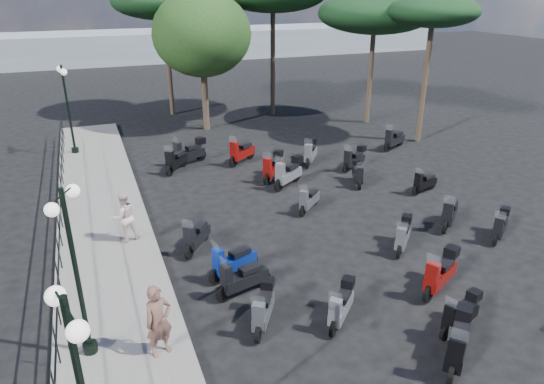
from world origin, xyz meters
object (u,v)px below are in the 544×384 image
object	(u,v)px
scooter_2	(233,262)
scooter_29	(394,140)
woman	(159,321)
scooter_9	(309,200)
pedestrian_far	(124,217)
scooter_3	(242,279)
scooter_5	(176,161)
scooter_7	(457,344)
scooter_1	(263,309)
scooter_28	(354,159)
lamp_post_2	(67,104)
scooter_8	(341,306)
scooter_10	(273,167)
scooter_23	(311,153)
scooter_15	(403,236)
pine_3	(433,12)
scooter_4	(196,237)
scooter_17	(241,153)
scooter_27	(424,183)
scooter_11	(189,152)
scooter_14	(460,315)
pine_1	(375,14)
scooter_16	(288,173)
pine_2	(164,2)
broadleaf_tree	(202,34)
scooter_21	(500,226)
scooter_20	(449,214)
scooter_22	(358,174)
lamp_post_1	(75,265)
scooter_13	(440,274)

from	to	relation	value
scooter_2	scooter_29	world-z (taller)	scooter_29
woman	scooter_9	world-z (taller)	woman
pedestrian_far	scooter_3	xyz separation A→B (m)	(2.61, -3.96, -0.51)
scooter_5	scooter_7	distance (m)	14.53
scooter_1	scooter_3	distance (m)	1.44
scooter_28	scooter_29	size ratio (longest dim) A/B	0.90
lamp_post_2	scooter_5	size ratio (longest dim) A/B	2.93
scooter_7	scooter_8	xyz separation A→B (m)	(-1.65, 2.20, -0.07)
scooter_10	scooter_23	bearing A→B (deg)	-109.96
scooter_15	pine_3	bearing A→B (deg)	-84.72
scooter_4	scooter_17	xyz separation A→B (m)	(3.79, 7.15, 0.06)
scooter_27	scooter_11	bearing A→B (deg)	32.46
scooter_17	scooter_5	bearing A→B (deg)	53.67
scooter_14	pine_1	size ratio (longest dim) A/B	0.20
scooter_3	scooter_7	xyz separation A→B (m)	(3.55, -4.18, 0.07)
scooter_11	pine_3	size ratio (longest dim) A/B	0.24
scooter_8	scooter_11	xyz separation A→B (m)	(-0.98, 12.70, 0.09)
pine_1	scooter_16	bearing A→B (deg)	-138.00
scooter_15	pine_2	bearing A→B (deg)	-35.63
scooter_8	scooter_15	distance (m)	4.32
scooter_15	pine_1	bearing A→B (deg)	-73.05
lamp_post_2	scooter_14	bearing A→B (deg)	-74.30
woman	scooter_1	bearing A→B (deg)	-13.41
scooter_5	pine_3	xyz separation A→B (m)	(12.90, -0.10, 5.97)
scooter_11	scooter_15	bearing A→B (deg)	-178.49
scooter_1	scooter_4	xyz separation A→B (m)	(-0.67, 4.21, -0.02)
scooter_3	scooter_9	distance (m)	5.64
scooter_8	scooter_16	xyz separation A→B (m)	(2.24, 8.56, 0.10)
scooter_17	broadleaf_tree	xyz separation A→B (m)	(-0.09, 6.24, 4.72)
woman	scooter_21	size ratio (longest dim) A/B	1.31
scooter_16	scooter_17	xyz separation A→B (m)	(-0.95, 3.34, -0.05)
scooter_28	scooter_29	bearing A→B (deg)	-87.77
scooter_1	pine_2	distance (m)	22.77
scooter_17	scooter_28	world-z (taller)	scooter_17
scooter_11	scooter_20	distance (m)	11.76
scooter_9	scooter_14	distance (m)	7.41
scooter_10	scooter_22	bearing A→B (deg)	-167.74
scooter_9	pine_1	xyz separation A→B (m)	(8.61, 10.02, 5.77)
lamp_post_1	scooter_4	bearing A→B (deg)	73.90
scooter_15	scooter_28	world-z (taller)	scooter_28
scooter_7	scooter_8	bearing A→B (deg)	-5.04
scooter_29	pine_3	bearing A→B (deg)	-96.65
scooter_7	scooter_17	distance (m)	14.11
scooter_28	lamp_post_1	bearing A→B (deg)	99.64
scooter_27	pine_2	world-z (taller)	pine_2
scooter_13	scooter_23	size ratio (longest dim) A/B	1.10
pine_1	scooter_5	bearing A→B (deg)	-161.39
scooter_3	scooter_14	bearing A→B (deg)	-141.81
lamp_post_1	broadleaf_tree	distance (m)	18.81
pedestrian_far	woman	bearing A→B (deg)	76.94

